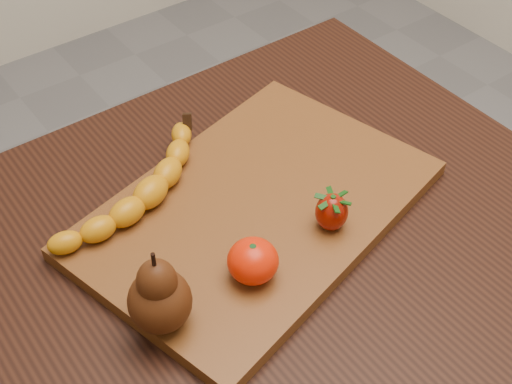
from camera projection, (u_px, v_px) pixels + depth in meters
table at (214, 313)px, 0.93m from camera, size 1.00×0.70×0.76m
cutting_board at (256, 209)px, 0.92m from camera, size 0.51×0.40×0.02m
banana at (151, 192)px, 0.90m from camera, size 0.24×0.15×0.04m
pear at (158, 290)px, 0.74m from camera, size 0.09×0.09×0.11m
mandarin at (253, 261)px, 0.81m from camera, size 0.06×0.06×0.05m
strawberry at (332, 211)px, 0.87m from camera, size 0.04×0.04×0.05m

